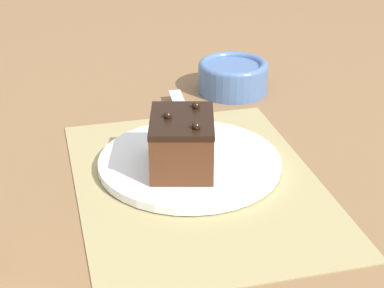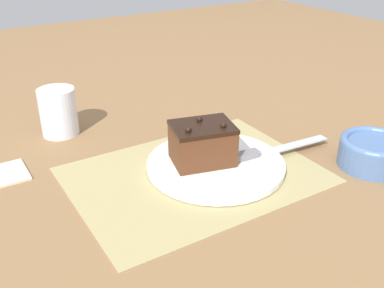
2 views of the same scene
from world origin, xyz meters
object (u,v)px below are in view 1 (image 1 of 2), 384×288
Objects in this scene: cake_plate at (190,162)px; small_bowl at (233,76)px; serving_knife at (190,129)px; chocolate_cake at (182,142)px.

small_bowl is (-0.27, 0.15, 0.02)m from cake_plate.
serving_knife is 0.22m from small_bowl.
cake_plate is 0.05m from chocolate_cake.
cake_plate is at bearing 141.28° from chocolate_cake.
serving_knife is (-0.11, 0.04, -0.03)m from chocolate_cake.
serving_knife is 1.97× the size of small_bowl.
small_bowl is (-0.18, 0.13, 0.01)m from serving_knife.
small_bowl reaches higher than serving_knife.
chocolate_cake is 0.34m from small_bowl.
cake_plate is at bearing -99.83° from serving_knife.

